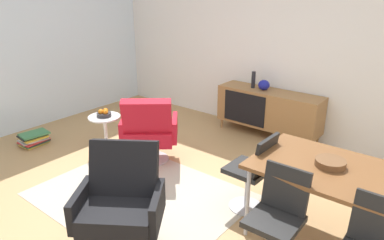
# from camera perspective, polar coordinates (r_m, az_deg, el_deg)

# --- Properties ---
(ground_plane) EXTENTS (8.32, 8.32, 0.00)m
(ground_plane) POSITION_cam_1_polar(r_m,az_deg,el_deg) (4.04, -4.31, -12.37)
(ground_plane) COLOR tan
(wall_back) EXTENTS (6.80, 0.12, 2.80)m
(wall_back) POSITION_cam_1_polar(r_m,az_deg,el_deg) (5.62, 13.97, 11.93)
(wall_back) COLOR white
(wall_back) RESTS_ON ground_plane
(wall_window_left) EXTENTS (0.12, 5.60, 2.80)m
(wall_window_left) POSITION_cam_1_polar(r_m,az_deg,el_deg) (6.11, -27.74, 10.86)
(wall_window_left) COLOR silver
(wall_window_left) RESTS_ON ground_plane
(sideboard) EXTENTS (1.60, 0.45, 0.72)m
(sideboard) POSITION_cam_1_polar(r_m,az_deg,el_deg) (5.56, 12.15, 1.77)
(sideboard) COLOR olive
(sideboard) RESTS_ON ground_plane
(vase_cobalt) EXTENTS (0.17, 0.17, 0.15)m
(vase_cobalt) POSITION_cam_1_polar(r_m,az_deg,el_deg) (5.51, 11.43, 5.52)
(vase_cobalt) COLOR navy
(vase_cobalt) RESTS_ON sideboard
(vase_sculptural_dark) EXTENTS (0.06, 0.06, 0.26)m
(vase_sculptural_dark) POSITION_cam_1_polar(r_m,az_deg,el_deg) (5.58, 9.79, 6.37)
(vase_sculptural_dark) COLOR black
(vase_sculptural_dark) RESTS_ON sideboard
(dining_table) EXTENTS (1.60, 0.90, 0.74)m
(dining_table) POSITION_cam_1_polar(r_m,az_deg,el_deg) (3.30, 23.72, -8.39)
(dining_table) COLOR brown
(dining_table) RESTS_ON ground_plane
(wooden_bowl_on_table) EXTENTS (0.26, 0.26, 0.06)m
(wooden_bowl_on_table) POSITION_cam_1_polar(r_m,az_deg,el_deg) (3.32, 21.27, -6.41)
(wooden_bowl_on_table) COLOR brown
(wooden_bowl_on_table) RESTS_ON dining_table
(dining_chair_front_left) EXTENTS (0.41, 0.43, 0.86)m
(dining_chair_front_left) POSITION_cam_1_polar(r_m,az_deg,el_deg) (3.04, 13.52, -14.67)
(dining_chair_front_left) COLOR black
(dining_chair_front_left) RESTS_ON ground_plane
(dining_chair_near_window) EXTENTS (0.43, 0.41, 0.86)m
(dining_chair_near_window) POSITION_cam_1_polar(r_m,az_deg,el_deg) (3.67, 9.77, -7.79)
(dining_chair_near_window) COLOR black
(dining_chair_near_window) RESTS_ON ground_plane
(lounge_chair_red) EXTENTS (0.91, 0.90, 0.95)m
(lounge_chair_red) POSITION_cam_1_polar(r_m,az_deg,el_deg) (4.62, -6.88, -1.50)
(lounge_chair_red) COLOR red
(lounge_chair_red) RESTS_ON ground_plane
(armchair_black_shell) EXTENTS (0.90, 0.89, 0.95)m
(armchair_black_shell) POSITION_cam_1_polar(r_m,az_deg,el_deg) (3.21, -11.30, -12.54)
(armchair_black_shell) COLOR black
(armchair_black_shell) RESTS_ON ground_plane
(side_table_round) EXTENTS (0.44, 0.44, 0.52)m
(side_table_round) POSITION_cam_1_polar(r_m,az_deg,el_deg) (5.11, -13.69, -1.51)
(side_table_round) COLOR white
(side_table_round) RESTS_ON ground_plane
(fruit_bowl) EXTENTS (0.20, 0.20, 0.11)m
(fruit_bowl) POSITION_cam_1_polar(r_m,az_deg,el_deg) (5.02, -13.91, 1.01)
(fruit_bowl) COLOR #262628
(fruit_bowl) RESTS_ON side_table_round
(magazine_stack) EXTENTS (0.33, 0.43, 0.18)m
(magazine_stack) POSITION_cam_1_polar(r_m,az_deg,el_deg) (5.75, -23.99, -2.75)
(magazine_stack) COLOR gold
(magazine_stack) RESTS_ON ground_plane
(area_rug) EXTENTS (2.20, 1.70, 0.01)m
(area_rug) POSITION_cam_1_polar(r_m,az_deg,el_deg) (4.12, -8.36, -11.78)
(area_rug) COLOR #B7AD99
(area_rug) RESTS_ON ground_plane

